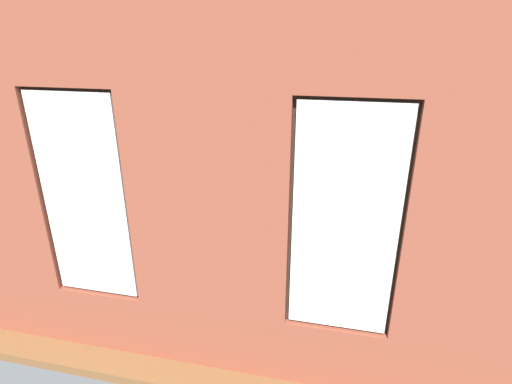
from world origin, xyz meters
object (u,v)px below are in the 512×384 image
at_px(remote_silver, 262,207).
at_px(potted_plant_near_tv, 51,227).
at_px(tv_flatscreen, 66,178).
at_px(potted_plant_corner_near_left, 440,182).
at_px(papasan_chair, 292,180).
at_px(potted_plant_between_couches, 322,288).
at_px(cup_ceramic, 289,204).
at_px(potted_plant_by_left_couch, 409,198).
at_px(media_console, 73,219).
at_px(table_plant_small, 253,198).
at_px(couch_by_window, 187,288).
at_px(couch_left, 451,243).
at_px(coffee_table, 262,211).
at_px(potted_plant_foreground_right, 152,164).
at_px(remote_gray, 234,207).

distance_m(remote_silver, potted_plant_near_tv, 2.99).
distance_m(tv_flatscreen, potted_plant_corner_near_left, 6.13).
height_order(papasan_chair, potted_plant_corner_near_left, potted_plant_corner_near_left).
relative_size(papasan_chair, potted_plant_between_couches, 1.42).
height_order(cup_ceramic, potted_plant_by_left_couch, potted_plant_by_left_couch).
bearing_deg(papasan_chair, potted_plant_corner_near_left, -178.78).
height_order(papasan_chair, potted_plant_near_tv, potted_plant_near_tv).
bearing_deg(cup_ceramic, media_console, 16.14).
distance_m(table_plant_small, papasan_chair, 1.32).
bearing_deg(couch_by_window, remote_silver, -101.01).
bearing_deg(couch_left, potted_plant_between_couches, -48.71).
bearing_deg(tv_flatscreen, papasan_chair, -145.71).
bearing_deg(couch_by_window, tv_flatscreen, -28.80).
xyz_separation_m(cup_ceramic, potted_plant_by_left_couch, (-1.91, -0.79, -0.03)).
height_order(coffee_table, media_console, media_console).
distance_m(remote_silver, potted_plant_by_left_couch, 2.49).
xyz_separation_m(couch_left, table_plant_small, (2.90, -0.48, 0.21)).
xyz_separation_m(potted_plant_by_left_couch, potted_plant_between_couches, (1.24, 3.01, 0.09)).
relative_size(potted_plant_near_tv, potted_plant_corner_near_left, 1.44).
bearing_deg(potted_plant_corner_near_left, potted_plant_by_left_couch, 40.04).
distance_m(coffee_table, papasan_chair, 1.36).
bearing_deg(cup_ceramic, remote_silver, 17.73).
height_order(table_plant_small, potted_plant_near_tv, potted_plant_near_tv).
distance_m(table_plant_small, media_console, 2.82).
bearing_deg(coffee_table, couch_by_window, 78.99).
distance_m(coffee_table, potted_plant_near_tv, 2.99).
relative_size(couch_left, coffee_table, 1.23).
distance_m(cup_ceramic, potted_plant_corner_near_left, 2.77).
distance_m(couch_left, potted_plant_corner_near_left, 1.79).
distance_m(tv_flatscreen, potted_plant_foreground_right, 2.20).
height_order(media_console, potted_plant_between_couches, potted_plant_between_couches).
height_order(potted_plant_near_tv, potted_plant_between_couches, potted_plant_near_tv).
height_order(table_plant_small, remote_silver, table_plant_small).
xyz_separation_m(couch_by_window, potted_plant_foreground_right, (2.13, -3.47, 0.22)).
xyz_separation_m(table_plant_small, papasan_chair, (-0.47, -1.23, -0.10)).
bearing_deg(coffee_table, table_plant_small, -26.68).
xyz_separation_m(remote_gray, media_console, (2.41, 0.70, -0.14)).
xyz_separation_m(media_console, potted_plant_between_couches, (-3.92, 1.28, 0.23)).
height_order(remote_silver, tv_flatscreen, tv_flatscreen).
relative_size(couch_by_window, remote_gray, 12.30).
bearing_deg(papasan_chair, cup_ceramic, 95.63).
height_order(media_console, tv_flatscreen, tv_flatscreen).
height_order(remote_silver, potted_plant_by_left_couch, potted_plant_by_left_couch).
height_order(potted_plant_by_left_couch, potted_plant_near_tv, potted_plant_near_tv).
height_order(tv_flatscreen, potted_plant_foreground_right, tv_flatscreen).
relative_size(couch_left, potted_plant_foreground_right, 2.12).
distance_m(potted_plant_near_tv, potted_plant_corner_near_left, 6.11).
bearing_deg(potted_plant_by_left_couch, potted_plant_foreground_right, -4.85).
distance_m(table_plant_small, potted_plant_corner_near_left, 3.31).
relative_size(coffee_table, potted_plant_near_tv, 1.13).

